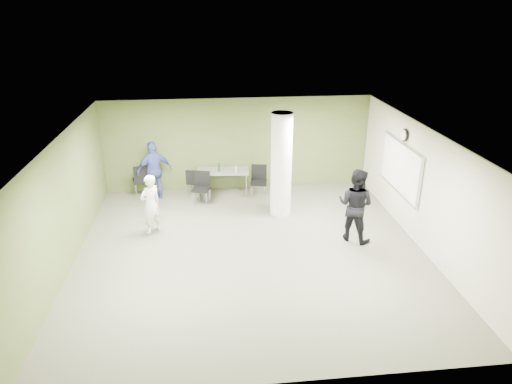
{
  "coord_description": "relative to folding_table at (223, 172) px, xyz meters",
  "views": [
    {
      "loc": [
        -0.89,
        -9.22,
        5.4
      ],
      "look_at": [
        0.22,
        1.0,
        1.08
      ],
      "focal_mm": 32.0,
      "sensor_mm": 36.0,
      "label": 1
    }
  ],
  "objects": [
    {
      "name": "man_black",
      "position": [
        3.03,
        -3.2,
        0.22
      ],
      "size": [
        1.12,
        1.09,
        1.82
      ],
      "primitive_type": "imported",
      "rotation": [
        0.0,
        0.0,
        2.45
      ],
      "color": "black",
      "rests_on": "floor"
    },
    {
      "name": "wall_clock",
      "position": [
        4.42,
        -2.35,
        1.66
      ],
      "size": [
        0.06,
        0.32,
        0.32
      ],
      "color": "black",
      "rests_on": "wall_right_cream"
    },
    {
      "name": "wastebasket",
      "position": [
        -0.51,
        -0.44,
        -0.52
      ],
      "size": [
        0.29,
        0.29,
        0.33
      ],
      "primitive_type": "cylinder",
      "color": "#4C4C4C",
      "rests_on": "floor"
    },
    {
      "name": "folding_table",
      "position": [
        0.0,
        0.0,
        0.0
      ],
      "size": [
        1.59,
        0.78,
        0.99
      ],
      "rotation": [
        0.0,
        0.0,
        -0.06
      ],
      "color": "gray",
      "rests_on": "floor"
    },
    {
      "name": "chair_table_right",
      "position": [
        1.05,
        -0.3,
        -0.13
      ],
      "size": [
        0.54,
        0.54,
        0.95
      ],
      "rotation": [
        0.0,
        0.0,
        -0.17
      ],
      "color": "black",
      "rests_on": "floor"
    },
    {
      "name": "whiteboard",
      "position": [
        4.42,
        -2.35,
        0.81
      ],
      "size": [
        0.05,
        2.3,
        1.3
      ],
      "color": "silver",
      "rests_on": "wall_right_cream"
    },
    {
      "name": "man_blue",
      "position": [
        -1.97,
        -0.15,
        0.18
      ],
      "size": [
        1.1,
        0.74,
        1.74
      ],
      "primitive_type": "imported",
      "rotation": [
        0.0,
        0.0,
        3.49
      ],
      "color": "#3C4996",
      "rests_on": "floor"
    },
    {
      "name": "wall_left",
      "position": [
        -3.5,
        -3.55,
        0.71
      ],
      "size": [
        0.02,
        8.0,
        2.8
      ],
      "primitive_type": "cube",
      "color": "#515F2C",
      "rests_on": "floor"
    },
    {
      "name": "ceiling",
      "position": [
        0.5,
        -3.55,
        2.11
      ],
      "size": [
        8.0,
        8.0,
        0.0
      ],
      "primitive_type": "plane",
      "rotation": [
        3.14,
        0.0,
        0.0
      ],
      "color": "white",
      "rests_on": "wall_back"
    },
    {
      "name": "wall_back",
      "position": [
        0.5,
        0.45,
        0.71
      ],
      "size": [
        8.0,
        2.8,
        0.02
      ],
      "primitive_type": "cube",
      "rotation": [
        1.57,
        0.0,
        0.0
      ],
      "color": "#515F2C",
      "rests_on": "floor"
    },
    {
      "name": "woman_white",
      "position": [
        -1.87,
        -2.3,
        0.08
      ],
      "size": [
        0.66,
        0.64,
        1.53
      ],
      "primitive_type": "imported",
      "rotation": [
        0.0,
        0.0,
        3.87
      ],
      "color": "white",
      "rests_on": "floor"
    },
    {
      "name": "column",
      "position": [
        1.5,
        -1.55,
        0.71
      ],
      "size": [
        0.56,
        0.56,
        2.8
      ],
      "primitive_type": "cylinder",
      "color": "silver",
      "rests_on": "floor"
    },
    {
      "name": "wall_right_cream",
      "position": [
        4.5,
        -3.55,
        0.71
      ],
      "size": [
        0.02,
        8.0,
        2.8
      ],
      "primitive_type": "cube",
      "color": "beige",
      "rests_on": "floor"
    },
    {
      "name": "chair_table_left",
      "position": [
        -0.63,
        -0.61,
        -0.14
      ],
      "size": [
        0.56,
        0.56,
        0.93
      ],
      "rotation": [
        0.0,
        0.0,
        -0.24
      ],
      "color": "black",
      "rests_on": "floor"
    },
    {
      "name": "floor",
      "position": [
        0.5,
        -3.55,
        -0.69
      ],
      "size": [
        8.0,
        8.0,
        0.0
      ],
      "primitive_type": "plane",
      "color": "#595746",
      "rests_on": "ground"
    },
    {
      "name": "chair_back_right",
      "position": [
        -0.87,
        -0.07,
        -0.2
      ],
      "size": [
        0.52,
        0.52,
        0.84
      ],
      "rotation": [
        0.0,
        0.0,
        2.87
      ],
      "color": "black",
      "rests_on": "floor"
    },
    {
      "name": "chair_back_left",
      "position": [
        -2.37,
        0.01,
        -0.09
      ],
      "size": [
        0.61,
        0.61,
        1.01
      ],
      "rotation": [
        0.0,
        0.0,
        3.37
      ],
      "color": "black",
      "rests_on": "floor"
    }
  ]
}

